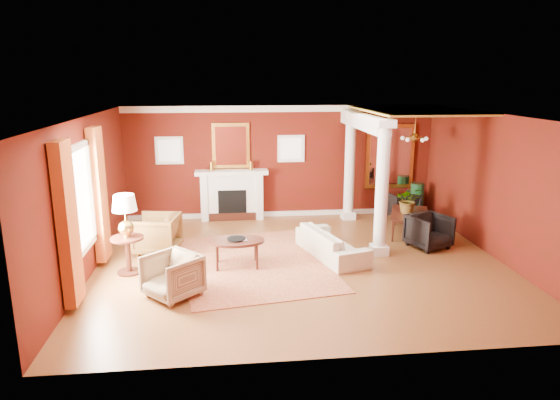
{
  "coord_description": "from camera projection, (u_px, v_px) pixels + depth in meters",
  "views": [
    {
      "loc": [
        -1.41,
        -9.27,
        3.61
      ],
      "look_at": [
        -0.35,
        0.6,
        1.15
      ],
      "focal_mm": 32.0,
      "sensor_mm": 36.0,
      "label": 1
    }
  ],
  "objects": [
    {
      "name": "fireplace",
      "position": [
        232.0,
        195.0,
        12.87
      ],
      "size": [
        1.85,
        0.42,
        1.29
      ],
      "color": "white",
      "rests_on": "ground"
    },
    {
      "name": "potted_plant",
      "position": [
        409.0,
        190.0,
        11.5
      ],
      "size": [
        0.71,
        0.75,
        0.49
      ],
      "primitive_type": "imported",
      "rotation": [
        0.0,
        0.0,
        -0.27
      ],
      "color": "#26591E",
      "rests_on": "dining_table"
    },
    {
      "name": "armchair_leopard",
      "position": [
        156.0,
        232.0,
        10.43
      ],
      "size": [
        0.96,
        1.01,
        0.9
      ],
      "primitive_type": "imported",
      "rotation": [
        0.0,
        0.0,
        -1.75
      ],
      "color": "black",
      "rests_on": "ground"
    },
    {
      "name": "base_trim",
      "position": [
        281.0,
        214.0,
        13.29
      ],
      "size": [
        8.0,
        0.08,
        0.12
      ],
      "primitive_type": "cube",
      "color": "white",
      "rests_on": "ground"
    },
    {
      "name": "amber_ceiling",
      "position": [
        415.0,
        110.0,
        11.26
      ],
      "size": [
        2.3,
        3.4,
        0.04
      ],
      "primitive_type": "cube",
      "color": "gold",
      "rests_on": "room_shell"
    },
    {
      "name": "rug",
      "position": [
        253.0,
        263.0,
        9.92
      ],
      "size": [
        3.34,
        4.11,
        0.01
      ],
      "primitive_type": "cube",
      "rotation": [
        0.0,
        0.0,
        0.16
      ],
      "color": "maroon",
      "rests_on": "ground"
    },
    {
      "name": "crown_trim",
      "position": [
        281.0,
        109.0,
        12.62
      ],
      "size": [
        8.0,
        0.08,
        0.16
      ],
      "primitive_type": "cube",
      "color": "white",
      "rests_on": "room_shell"
    },
    {
      "name": "dining_mirror",
      "position": [
        390.0,
        156.0,
        13.23
      ],
      "size": [
        1.3,
        0.07,
        1.7
      ],
      "color": "#EBB545",
      "rests_on": "room_shell"
    },
    {
      "name": "chandelier",
      "position": [
        415.0,
        138.0,
        11.46
      ],
      "size": [
        0.6,
        0.62,
        0.75
      ],
      "color": "#B78E39",
      "rests_on": "room_shell"
    },
    {
      "name": "column_back",
      "position": [
        350.0,
        165.0,
        12.69
      ],
      "size": [
        0.36,
        0.36,
        2.8
      ],
      "color": "white",
      "rests_on": "ground"
    },
    {
      "name": "flank_window_left",
      "position": [
        169.0,
        150.0,
        12.58
      ],
      "size": [
        0.7,
        0.07,
        0.7
      ],
      "color": "white",
      "rests_on": "room_shell"
    },
    {
      "name": "column_front",
      "position": [
        382.0,
        188.0,
        10.09
      ],
      "size": [
        0.36,
        0.36,
        2.8
      ],
      "color": "white",
      "rests_on": "ground"
    },
    {
      "name": "flank_window_right",
      "position": [
        291.0,
        149.0,
        12.9
      ],
      "size": [
        0.7,
        0.07,
        0.7
      ],
      "color": "white",
      "rests_on": "room_shell"
    },
    {
      "name": "coffee_book",
      "position": [
        237.0,
        234.0,
        9.57
      ],
      "size": [
        0.18,
        0.06,
        0.25
      ],
      "primitive_type": "imported",
      "rotation": [
        0.0,
        0.0,
        0.25
      ],
      "color": "black",
      "rests_on": "coffee_table"
    },
    {
      "name": "room_shell",
      "position": [
        301.0,
        163.0,
        9.48
      ],
      "size": [
        8.04,
        7.04,
        2.92
      ],
      "color": "#5B100C",
      "rests_on": "ground"
    },
    {
      "name": "sofa",
      "position": [
        332.0,
        239.0,
        10.22
      ],
      "size": [
        1.09,
        2.04,
        0.77
      ],
      "primitive_type": "imported",
      "rotation": [
        0.0,
        0.0,
        1.85
      ],
      "color": "beige",
      "rests_on": "ground"
    },
    {
      "name": "left_window",
      "position": [
        84.0,
        207.0,
        8.64
      ],
      "size": [
        0.21,
        2.55,
        2.6
      ],
      "color": "white",
      "rests_on": "room_shell"
    },
    {
      "name": "ground",
      "position": [
        300.0,
        262.0,
        9.96
      ],
      "size": [
        8.0,
        8.0,
        0.0
      ],
      "primitive_type": "plane",
      "color": "brown",
      "rests_on": "ground"
    },
    {
      "name": "dining_chair_far",
      "position": [
        402.0,
        203.0,
        13.1
      ],
      "size": [
        0.82,
        0.78,
        0.75
      ],
      "primitive_type": "imported",
      "rotation": [
        0.0,
        0.0,
        3.3
      ],
      "color": "black",
      "rests_on": "ground"
    },
    {
      "name": "dining_table",
      "position": [
        411.0,
        217.0,
        11.66
      ],
      "size": [
        1.01,
        1.56,
        0.82
      ],
      "primitive_type": "imported",
      "rotation": [
        0.0,
        0.0,
        1.2
      ],
      "color": "black",
      "rests_on": "ground"
    },
    {
      "name": "side_table",
      "position": [
        126.0,
        221.0,
        9.19
      ],
      "size": [
        0.61,
        0.61,
        1.52
      ],
      "rotation": [
        0.0,
        0.0,
        0.03
      ],
      "color": "black",
      "rests_on": "ground"
    },
    {
      "name": "dining_chair_near",
      "position": [
        429.0,
        230.0,
        10.75
      ],
      "size": [
        1.0,
        0.97,
        0.8
      ],
      "primitive_type": "imported",
      "rotation": [
        0.0,
        0.0,
        0.39
      ],
      "color": "black",
      "rests_on": "ground"
    },
    {
      "name": "green_urn",
      "position": [
        416.0,
        204.0,
        13.05
      ],
      "size": [
        0.39,
        0.39,
        0.93
      ],
      "color": "#133D1E",
      "rests_on": "ground"
    },
    {
      "name": "armchair_stripe",
      "position": [
        172.0,
        274.0,
        8.32
      ],
      "size": [
        1.09,
        1.09,
        0.82
      ],
      "primitive_type": "imported",
      "rotation": [
        0.0,
        0.0,
        -0.82
      ],
      "color": "tan",
      "rests_on": "ground"
    },
    {
      "name": "coffee_table",
      "position": [
        237.0,
        242.0,
        9.65
      ],
      "size": [
        1.08,
        1.08,
        0.54
      ],
      "rotation": [
        0.0,
        0.0,
        0.42
      ],
      "color": "black",
      "rests_on": "ground"
    },
    {
      "name": "header_beam",
      "position": [
        363.0,
        121.0,
        11.34
      ],
      "size": [
        0.3,
        3.2,
        0.32
      ],
      "primitive_type": "cube",
      "color": "white",
      "rests_on": "column_front"
    },
    {
      "name": "overmantel_mirror",
      "position": [
        231.0,
        146.0,
        12.7
      ],
      "size": [
        0.95,
        0.07,
        1.15
      ],
      "color": "#EBB545",
      "rests_on": "fireplace"
    }
  ]
}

